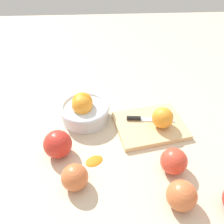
% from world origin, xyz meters
% --- Properties ---
extents(ground_plane, '(2.40, 2.40, 0.00)m').
position_xyz_m(ground_plane, '(0.00, 0.00, 0.00)').
color(ground_plane, beige).
extents(bowl, '(0.17, 0.17, 0.10)m').
position_xyz_m(bowl, '(-0.14, 0.13, 0.04)').
color(bowl, silver).
rests_on(bowl, ground_plane).
extents(cutting_board, '(0.24, 0.20, 0.02)m').
position_xyz_m(cutting_board, '(0.07, 0.07, 0.01)').
color(cutting_board, '#DBB77F').
rests_on(cutting_board, ground_plane).
extents(orange_on_board, '(0.07, 0.07, 0.07)m').
position_xyz_m(orange_on_board, '(0.10, 0.06, 0.05)').
color(orange_on_board, orange).
rests_on(orange_on_board, cutting_board).
extents(knife, '(0.16, 0.03, 0.01)m').
position_xyz_m(knife, '(0.05, 0.09, 0.02)').
color(knife, silver).
rests_on(knife, cutting_board).
extents(apple_front_left, '(0.07, 0.07, 0.07)m').
position_xyz_m(apple_front_left, '(-0.16, -0.13, 0.03)').
color(apple_front_left, '#CC6638').
rests_on(apple_front_left, ground_plane).
extents(apple_mid_left, '(0.08, 0.08, 0.08)m').
position_xyz_m(apple_mid_left, '(-0.21, -0.02, 0.04)').
color(apple_mid_left, red).
rests_on(apple_mid_left, ground_plane).
extents(apple_front_right, '(0.07, 0.07, 0.07)m').
position_xyz_m(apple_front_right, '(0.09, -0.19, 0.04)').
color(apple_front_right, '#CC6638').
rests_on(apple_front_right, ground_plane).
extents(apple_front_right_3, '(0.07, 0.07, 0.07)m').
position_xyz_m(apple_front_right_3, '(0.10, -0.09, 0.04)').
color(apple_front_right_3, '#D6422D').
rests_on(apple_front_right_3, ground_plane).
extents(citrus_peel, '(0.06, 0.06, 0.01)m').
position_xyz_m(citrus_peel, '(-0.11, -0.05, 0.00)').
color(citrus_peel, orange).
rests_on(citrus_peel, ground_plane).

